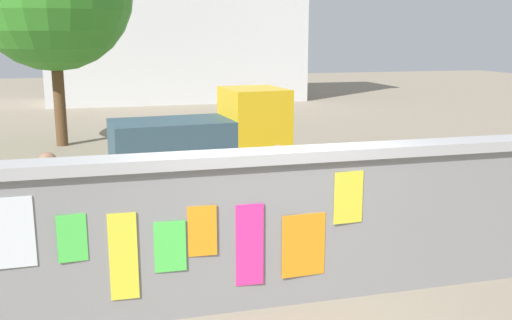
# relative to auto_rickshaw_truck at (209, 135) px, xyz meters

# --- Properties ---
(ground) EXTENTS (60.00, 60.00, 0.00)m
(ground) POSITION_rel_auto_rickshaw_truck_xyz_m (-0.41, 2.03, -0.90)
(ground) COLOR gray
(poster_wall) EXTENTS (6.57, 0.42, 1.74)m
(poster_wall) POSITION_rel_auto_rickshaw_truck_xyz_m (-0.41, -5.97, -0.01)
(poster_wall) COLOR gray
(poster_wall) RESTS_ON ground
(auto_rickshaw_truck) EXTENTS (3.71, 1.79, 1.85)m
(auto_rickshaw_truck) POSITION_rel_auto_rickshaw_truck_xyz_m (0.00, 0.00, 0.00)
(auto_rickshaw_truck) COLOR black
(auto_rickshaw_truck) RESTS_ON ground
(motorcycle) EXTENTS (1.90, 0.56, 0.87)m
(motorcycle) POSITION_rel_auto_rickshaw_truck_xyz_m (2.06, -2.46, -0.44)
(motorcycle) COLOR black
(motorcycle) RESTS_ON ground
(bicycle_near) EXTENTS (1.71, 0.44, 0.95)m
(bicycle_near) POSITION_rel_auto_rickshaw_truck_xyz_m (-2.40, -3.26, -0.54)
(bicycle_near) COLOR black
(bicycle_near) RESTS_ON ground
(bicycle_far) EXTENTS (1.69, 0.46, 0.95)m
(bicycle_far) POSITION_rel_auto_rickshaw_truck_xyz_m (1.74, -4.81, -0.54)
(bicycle_far) COLOR black
(bicycle_far) RESTS_ON ground
(person_walking) EXTENTS (0.45, 0.45, 1.62)m
(person_walking) POSITION_rel_auto_rickshaw_truck_xyz_m (-2.78, -4.82, 0.09)
(person_walking) COLOR yellow
(person_walking) RESTS_ON ground
(person_bystander) EXTENTS (0.36, 0.36, 1.62)m
(person_bystander) POSITION_rel_auto_rickshaw_truck_xyz_m (-0.07, -5.08, 0.09)
(person_bystander) COLOR purple
(person_bystander) RESTS_ON ground
(building_background) EXTENTS (11.61, 4.46, 8.09)m
(building_background) POSITION_rel_auto_rickshaw_truck_xyz_m (1.29, 15.19, 3.17)
(building_background) COLOR silver
(building_background) RESTS_ON ground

